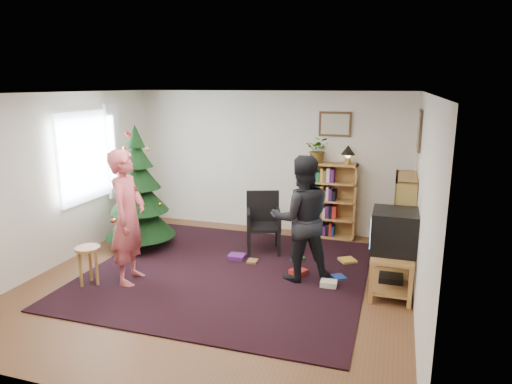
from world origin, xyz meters
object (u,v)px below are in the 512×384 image
(christmas_tree, at_px, (139,198))
(tv_stand, at_px, (392,267))
(stool, at_px, (88,256))
(potted_plant, at_px, (318,150))
(armchair, at_px, (265,220))
(table_lamp, at_px, (348,151))
(person_by_chair, at_px, (301,219))
(bookshelf_right, at_px, (403,217))
(crt_tv, at_px, (394,231))
(picture_back, at_px, (335,124))
(picture_right, at_px, (420,131))
(bookshelf_back, at_px, (328,200))
(person_standing, at_px, (128,217))

(christmas_tree, distance_m, tv_stand, 3.99)
(tv_stand, xyz_separation_m, stool, (-3.80, -1.03, 0.09))
(stool, xyz_separation_m, potted_plant, (2.48, 2.97, 1.10))
(armchair, distance_m, table_lamp, 1.82)
(christmas_tree, distance_m, person_by_chair, 2.76)
(bookshelf_right, bearing_deg, person_by_chair, 131.43)
(stool, bearing_deg, table_lamp, 44.85)
(crt_tv, bearing_deg, picture_back, 117.19)
(picture_right, bearing_deg, bookshelf_back, 156.78)
(christmas_tree, bearing_deg, picture_right, 12.09)
(stool, distance_m, potted_plant, 4.02)
(picture_back, distance_m, table_lamp, 0.52)
(tv_stand, bearing_deg, person_standing, -167.55)
(bookshelf_back, xyz_separation_m, tv_stand, (1.12, -1.94, -0.34))
(picture_back, bearing_deg, person_standing, -129.04)
(christmas_tree, distance_m, armchair, 2.05)
(christmas_tree, xyz_separation_m, tv_stand, (3.93, -0.46, -0.51))
(bookshelf_back, height_order, bookshelf_right, same)
(potted_plant, bearing_deg, table_lamp, 0.00)
(armchair, bearing_deg, tv_stand, -44.94)
(bookshelf_back, distance_m, stool, 4.01)
(potted_plant, bearing_deg, stool, -129.92)
(picture_right, relative_size, christmas_tree, 0.30)
(bookshelf_back, height_order, person_standing, person_standing)
(bookshelf_right, height_order, armchair, bookshelf_right)
(stool, bearing_deg, tv_stand, 15.09)
(bookshelf_right, xyz_separation_m, crt_tv, (-0.12, -1.19, 0.15))
(picture_right, xyz_separation_m, table_lamp, (-1.08, 0.59, -0.43))
(person_standing, bearing_deg, picture_back, -48.30)
(picture_back, distance_m, potted_plant, 0.51)
(picture_back, height_order, tv_stand, picture_back)
(table_lamp, bearing_deg, crt_tv, -67.18)
(person_standing, bearing_deg, christmas_tree, 16.24)
(armchair, height_order, potted_plant, potted_plant)
(picture_right, distance_m, bookshelf_right, 1.30)
(picture_right, height_order, bookshelf_back, picture_right)
(bookshelf_back, bearing_deg, stool, -132.12)
(bookshelf_right, relative_size, crt_tv, 2.16)
(picture_back, height_order, bookshelf_back, picture_back)
(picture_back, xyz_separation_m, armchair, (-0.89, -1.14, -1.44))
(christmas_tree, relative_size, crt_tv, 3.34)
(crt_tv, height_order, table_lamp, table_lamp)
(stool, relative_size, person_standing, 0.30)
(potted_plant, bearing_deg, person_standing, -127.18)
(christmas_tree, height_order, bookshelf_right, christmas_tree)
(stool, distance_m, person_standing, 0.72)
(picture_back, height_order, table_lamp, picture_back)
(bookshelf_right, bearing_deg, picture_right, -38.97)
(crt_tv, height_order, armchair, crt_tv)
(picture_back, height_order, christmas_tree, picture_back)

